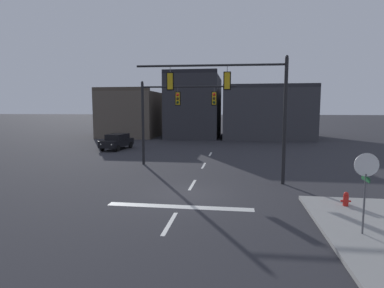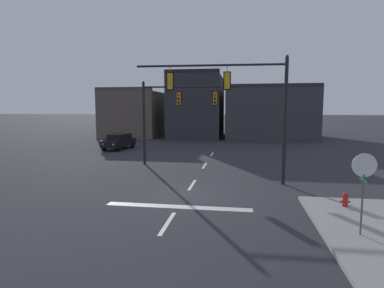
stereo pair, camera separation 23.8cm
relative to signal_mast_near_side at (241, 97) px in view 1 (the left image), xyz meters
The scene contains 9 objects.
ground_plane 6.26m from the signal_mast_near_side, 132.26° to the right, with size 400.00×400.00×0.00m, color #2B2B30.
stop_bar_paint 7.39m from the signal_mast_near_side, 118.17° to the right, with size 6.40×0.50×0.01m, color silver.
lane_centreline 5.62m from the signal_mast_near_side, 161.55° to the right, with size 0.16×26.40×0.01m.
signal_mast_near_side is the anchor object (origin of this frame).
signal_mast_far_side 7.29m from the signal_mast_near_side, 134.81° to the left, with size 7.07×0.43×6.27m.
stop_sign 8.73m from the signal_mast_near_side, 61.47° to the right, with size 0.76×0.64×2.83m.
car_lot_nearside 18.67m from the signal_mast_near_side, 133.42° to the left, with size 2.31×4.60×1.61m.
fire_hydrant 7.62m from the signal_mast_near_side, 43.43° to the right, with size 0.40×0.30×0.75m.
building_row 29.92m from the signal_mast_near_side, 97.52° to the left, with size 30.12×13.37×9.37m.
Camera 1 is at (2.42, -15.10, 4.26)m, focal length 29.55 mm.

